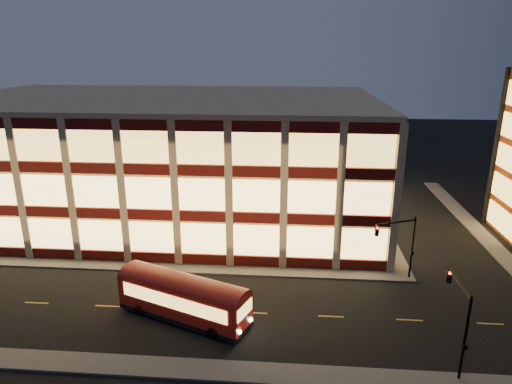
{
  "coord_description": "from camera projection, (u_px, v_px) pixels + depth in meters",
  "views": [
    {
      "loc": [
        12.71,
        -37.32,
        20.04
      ],
      "look_at": [
        8.96,
        8.0,
        5.59
      ],
      "focal_mm": 32.0,
      "sensor_mm": 36.0,
      "label": 1
    }
  ],
  "objects": [
    {
      "name": "office_building",
      "position": [
        167.0,
        155.0,
        56.61
      ],
      "size": [
        50.45,
        30.45,
        14.5
      ],
      "color": "tan",
      "rests_on": "ground"
    },
    {
      "name": "ground",
      "position": [
        153.0,
        272.0,
        42.51
      ],
      "size": [
        200.0,
        200.0,
        0.0
      ],
      "primitive_type": "plane",
      "color": "black",
      "rests_on": "ground"
    },
    {
      "name": "traffic_signal_near",
      "position": [
        459.0,
        310.0,
        28.94
      ],
      "size": [
        0.32,
        4.45,
        6.0
      ],
      "color": "black",
      "rests_on": "ground"
    },
    {
      "name": "sidewalk_office_east",
      "position": [
        374.0,
        215.0,
        56.83
      ],
      "size": [
        2.0,
        30.0,
        0.15
      ],
      "primitive_type": "cube",
      "color": "#514F4C",
      "rests_on": "ground"
    },
    {
      "name": "traffic_signal_far",
      "position": [
        400.0,
        239.0,
        39.75
      ],
      "size": [
        3.79,
        1.87,
        6.0
      ],
      "color": "black",
      "rests_on": "ground"
    },
    {
      "name": "sidewalk_tower_west",
      "position": [
        465.0,
        218.0,
        55.96
      ],
      "size": [
        2.0,
        30.0,
        0.15
      ],
      "primitive_type": "cube",
      "color": "#514F4C",
      "rests_on": "ground"
    },
    {
      "name": "sidewalk_near",
      "position": [
        95.0,
        364.0,
        30.15
      ],
      "size": [
        100.0,
        2.0,
        0.15
      ],
      "primitive_type": "cube",
      "color": "#514F4C",
      "rests_on": "ground"
    },
    {
      "name": "sidewalk_office_south",
      "position": [
        126.0,
        266.0,
        43.68
      ],
      "size": [
        54.0,
        2.0,
        0.15
      ],
      "primitive_type": "cube",
      "color": "#514F4C",
      "rests_on": "ground"
    },
    {
      "name": "trolley_bus",
      "position": [
        183.0,
        295.0,
        34.75
      ],
      "size": [
        10.82,
        6.45,
        3.59
      ],
      "rotation": [
        0.0,
        0.0,
        -0.39
      ],
      "color": "#9F1108",
      "rests_on": "ground"
    }
  ]
}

